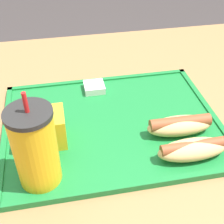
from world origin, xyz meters
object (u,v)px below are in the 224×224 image
object	(u,v)px
hot_dog_far	(193,149)
hot_dog_near	(180,125)
soda_cup	(35,147)
sauce_cup_mayo	(94,87)
fries_carton	(44,128)

from	to	relation	value
hot_dog_far	hot_dog_near	xyz separation A→B (m)	(0.00, -0.07, 0.00)
hot_dog_near	soda_cup	bearing A→B (deg)	13.21
hot_dog_far	soda_cup	bearing A→B (deg)	-0.52
soda_cup	hot_dog_far	xyz separation A→B (m)	(-0.29, 0.00, -0.06)
sauce_cup_mayo	hot_dog_far	bearing A→B (deg)	120.12
hot_dog_near	fries_carton	size ratio (longest dim) A/B	1.31
soda_cup	fries_carton	size ratio (longest dim) A/B	1.76
soda_cup	hot_dog_near	size ratio (longest dim) A/B	1.34
soda_cup	fries_carton	bearing A→B (deg)	-96.12
soda_cup	hot_dog_near	world-z (taller)	soda_cup
fries_carton	sauce_cup_mayo	world-z (taller)	fries_carton
hot_dog_near	sauce_cup_mayo	size ratio (longest dim) A/B	2.80
soda_cup	hot_dog_far	world-z (taller)	soda_cup
hot_dog_far	sauce_cup_mayo	bearing A→B (deg)	-59.88
hot_dog_near	sauce_cup_mayo	world-z (taller)	hot_dog_near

